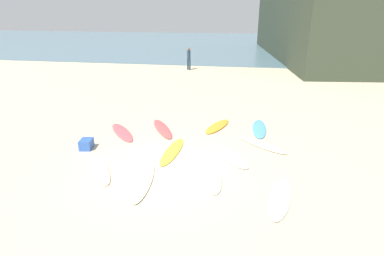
% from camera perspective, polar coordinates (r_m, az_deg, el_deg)
% --- Properties ---
extents(ground_plane, '(120.00, 120.00, 0.00)m').
position_cam_1_polar(ground_plane, '(10.26, -5.06, -7.47)').
color(ground_plane, '#C6B28E').
extents(ocean_water, '(120.00, 40.00, 0.08)m').
position_cam_1_polar(ocean_water, '(48.55, 7.19, 14.95)').
color(ocean_water, slate).
rests_on(ocean_water, ground_plane).
extents(surfboard_0, '(1.73, 2.11, 0.08)m').
position_cam_1_polar(surfboard_0, '(11.09, 6.74, -5.04)').
color(surfboard_0, white).
rests_on(surfboard_0, ground_plane).
extents(surfboard_1, '(1.86, 2.19, 0.07)m').
position_cam_1_polar(surfboard_1, '(13.42, -12.53, -0.74)').
color(surfboard_1, '#E05058').
rests_on(surfboard_1, ground_plane).
extents(surfboard_2, '(1.74, 2.21, 0.08)m').
position_cam_1_polar(surfboard_2, '(10.63, -16.37, -7.01)').
color(surfboard_2, beige).
rests_on(surfboard_2, ground_plane).
extents(surfboard_3, '(1.01, 2.34, 0.07)m').
position_cam_1_polar(surfboard_3, '(9.09, 15.67, -12.03)').
color(surfboard_3, silver).
rests_on(surfboard_3, ground_plane).
extents(surfboard_4, '(0.64, 2.43, 0.07)m').
position_cam_1_polar(surfboard_4, '(11.40, -3.58, -4.21)').
color(surfboard_4, yellow).
rests_on(surfboard_4, ground_plane).
extents(surfboard_5, '(1.20, 2.10, 0.08)m').
position_cam_1_polar(surfboard_5, '(13.78, 4.62, 0.31)').
color(surfboard_5, orange).
rests_on(surfboard_5, ground_plane).
extents(surfboard_6, '(0.85, 2.52, 0.09)m').
position_cam_1_polar(surfboard_6, '(9.63, -8.87, -9.38)').
color(surfboard_6, white).
rests_on(surfboard_6, ground_plane).
extents(surfboard_7, '(0.60, 2.30, 0.07)m').
position_cam_1_polar(surfboard_7, '(13.79, 12.08, -0.10)').
color(surfboard_7, '#519AE1').
rests_on(surfboard_7, ground_plane).
extents(surfboard_8, '(0.90, 2.01, 0.07)m').
position_cam_1_polar(surfboard_8, '(9.73, 3.67, -8.90)').
color(surfboard_8, white).
rests_on(surfboard_8, ground_plane).
extents(surfboard_9, '(1.63, 2.38, 0.09)m').
position_cam_1_polar(surfboard_9, '(13.53, -5.37, -0.10)').
color(surfboard_9, '#D84D4D').
rests_on(surfboard_9, ground_plane).
extents(surfboard_10, '(1.99, 1.76, 0.09)m').
position_cam_1_polar(surfboard_10, '(12.17, 12.61, -2.98)').
color(surfboard_10, silver).
rests_on(surfboard_10, ground_plane).
extents(beachgoer_near, '(0.38, 0.38, 1.73)m').
position_cam_1_polar(beachgoer_near, '(27.19, 21.85, 11.13)').
color(beachgoer_near, '#191E33').
rests_on(beachgoer_near, ground_plane).
extents(beachgoer_mid, '(0.37, 0.37, 1.83)m').
position_cam_1_polar(beachgoer_mid, '(26.92, -0.59, 12.64)').
color(beachgoer_mid, '#1E3342').
rests_on(beachgoer_mid, ground_plane).
extents(beach_cooler, '(0.50, 0.60, 0.36)m').
position_cam_1_polar(beach_cooler, '(12.23, -18.57, -2.77)').
color(beach_cooler, '#2D56B2').
rests_on(beach_cooler, ground_plane).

